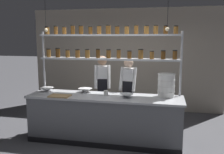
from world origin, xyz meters
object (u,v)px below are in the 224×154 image
at_px(container_stack, 166,85).
at_px(prep_bowl_near_left, 127,96).
at_px(chef_center, 128,89).
at_px(prep_bowl_center_back, 85,90).
at_px(spice_shelf_unit, 108,48).
at_px(serving_cup_front, 106,93).
at_px(cutting_board, 60,96).
at_px(chef_left, 102,87).
at_px(prep_bowl_center_front, 47,90).

relative_size(container_stack, prep_bowl_near_left, 1.72).
relative_size(chef_center, container_stack, 3.60).
bearing_deg(prep_bowl_center_back, spice_shelf_unit, 11.56).
distance_m(chef_center, prep_bowl_center_back, 0.95).
bearing_deg(serving_cup_front, cutting_board, -162.52).
height_order(spice_shelf_unit, container_stack, spice_shelf_unit).
height_order(chef_center, container_stack, chef_center).
relative_size(chef_center, cutting_board, 4.05).
bearing_deg(serving_cup_front, chef_left, 109.76).
relative_size(container_stack, serving_cup_front, 4.49).
distance_m(container_stack, prep_bowl_near_left, 0.79).
xyz_separation_m(cutting_board, serving_cup_front, (0.86, 0.27, 0.04)).
relative_size(prep_bowl_near_left, serving_cup_front, 2.62).
height_order(spice_shelf_unit, chef_left, spice_shelf_unit).
distance_m(spice_shelf_unit, prep_bowl_center_front, 1.57).
bearing_deg(prep_bowl_center_back, chef_left, 65.90).
bearing_deg(prep_bowl_center_front, spice_shelf_unit, 8.32).
bearing_deg(chef_center, cutting_board, -137.83).
height_order(prep_bowl_center_front, prep_bowl_center_back, prep_bowl_center_back).
distance_m(container_stack, prep_bowl_center_front, 2.48).
height_order(chef_center, prep_bowl_near_left, chef_center).
distance_m(chef_left, prep_bowl_center_front, 1.22).
bearing_deg(prep_bowl_center_back, prep_bowl_near_left, -16.62).
height_order(chef_center, prep_bowl_center_back, chef_center).
distance_m(chef_center, serving_cup_front, 0.73).
distance_m(prep_bowl_center_back, serving_cup_front, 0.53).
height_order(chef_left, container_stack, chef_left).
relative_size(container_stack, cutting_board, 1.13).
xyz_separation_m(cutting_board, prep_bowl_near_left, (1.28, 0.20, 0.02)).
xyz_separation_m(cutting_board, prep_bowl_center_back, (0.36, 0.47, 0.03)).
bearing_deg(serving_cup_front, container_stack, 7.62).
bearing_deg(prep_bowl_center_back, container_stack, -1.62).
xyz_separation_m(spice_shelf_unit, cutting_board, (-0.82, -0.56, -0.91)).
bearing_deg(cutting_board, prep_bowl_near_left, 8.74).
bearing_deg(prep_bowl_center_front, cutting_board, -39.28).
relative_size(spice_shelf_unit, prep_bowl_center_back, 9.86).
bearing_deg(prep_bowl_center_front, serving_cup_front, -4.67).
bearing_deg(prep_bowl_near_left, container_stack, 17.28).
bearing_deg(prep_bowl_near_left, prep_bowl_center_back, 163.38).
height_order(cutting_board, prep_bowl_center_back, prep_bowl_center_back).
height_order(chef_left, serving_cup_front, chef_left).
relative_size(chef_center, prep_bowl_center_back, 5.48).
xyz_separation_m(spice_shelf_unit, serving_cup_front, (0.03, -0.30, -0.87)).
height_order(container_stack, prep_bowl_center_front, container_stack).
distance_m(container_stack, cutting_board, 2.06).
bearing_deg(chef_left, prep_bowl_center_back, -128.27).
height_order(prep_bowl_near_left, prep_bowl_center_back, prep_bowl_center_back).
xyz_separation_m(chef_center, cutting_board, (-1.20, -0.91, 0.00)).
bearing_deg(prep_bowl_center_back, prep_bowl_center_front, -173.53).
distance_m(spice_shelf_unit, cutting_board, 1.35).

